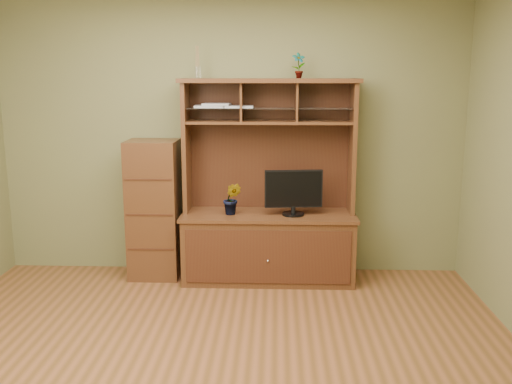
{
  "coord_description": "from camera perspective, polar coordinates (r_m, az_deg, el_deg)",
  "views": [
    {
      "loc": [
        0.45,
        -3.52,
        1.94
      ],
      "look_at": [
        0.27,
        1.2,
        0.96
      ],
      "focal_mm": 40.0,
      "sensor_mm": 36.0,
      "label": 1
    }
  ],
  "objects": [
    {
      "name": "room",
      "position": [
        3.59,
        -5.06,
        2.22
      ],
      "size": [
        4.54,
        4.04,
        2.74
      ],
      "color": "brown",
      "rests_on": "ground"
    },
    {
      "name": "media_hutch",
      "position": [
        5.43,
        1.26,
        -3.39
      ],
      "size": [
        1.66,
        0.61,
        1.9
      ],
      "color": "#472914",
      "rests_on": "room"
    },
    {
      "name": "monitor",
      "position": [
        5.27,
        3.77,
        0.04
      ],
      "size": [
        0.53,
        0.21,
        0.42
      ],
      "rotation": [
        0.0,
        0.0,
        0.1
      ],
      "color": "black",
      "rests_on": "media_hutch"
    },
    {
      "name": "orchid_plant",
      "position": [
        5.3,
        -2.41,
        -0.68
      ],
      "size": [
        0.19,
        0.16,
        0.3
      ],
      "primitive_type": "imported",
      "rotation": [
        0.0,
        0.0,
        -0.16
      ],
      "color": "#2D531C",
      "rests_on": "media_hutch"
    },
    {
      "name": "top_plant",
      "position": [
        5.33,
        4.28,
        12.52
      ],
      "size": [
        0.14,
        0.11,
        0.23
      ],
      "primitive_type": "imported",
      "rotation": [
        0.0,
        0.0,
        0.21
      ],
      "color": "#2F5C20",
      "rests_on": "media_hutch"
    },
    {
      "name": "reed_diffuser",
      "position": [
        5.37,
        -5.88,
        12.47
      ],
      "size": [
        0.06,
        0.06,
        0.29
      ],
      "color": "silver",
      "rests_on": "media_hutch"
    },
    {
      "name": "magazines",
      "position": [
        5.35,
        -3.49,
        8.6
      ],
      "size": [
        0.55,
        0.22,
        0.04
      ],
      "color": "silver",
      "rests_on": "media_hutch"
    },
    {
      "name": "side_cabinet",
      "position": [
        5.56,
        -10.14,
        -1.72
      ],
      "size": [
        0.47,
        0.43,
        1.33
      ],
      "color": "#472914",
      "rests_on": "room"
    }
  ]
}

